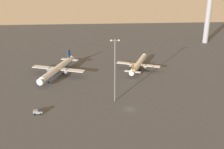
% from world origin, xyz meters
% --- Properties ---
extents(ground_plane, '(416.00, 416.00, 0.00)m').
position_xyz_m(ground_plane, '(0.00, 0.00, 0.00)').
color(ground_plane, '#424449').
extents(control_tower, '(8.00, 8.00, 49.62)m').
position_xyz_m(control_tower, '(81.27, 116.88, 28.23)').
color(control_tower, '#A8A8B2').
rests_on(control_tower, ground).
extents(airplane_far_stand, '(33.21, 42.18, 11.19)m').
position_xyz_m(airplane_far_stand, '(-38.64, 46.63, 4.23)').
color(airplane_far_stand, silver).
rests_on(airplane_far_stand, ground).
extents(airplane_terminal_side, '(27.62, 35.02, 9.40)m').
position_xyz_m(airplane_terminal_side, '(12.24, 53.81, 3.55)').
color(airplane_terminal_side, silver).
rests_on(airplane_terminal_side, ground).
extents(baggage_tractor, '(4.20, 2.12, 2.25)m').
position_xyz_m(baggage_tractor, '(-42.40, -1.32, 1.18)').
color(baggage_tractor, gray).
rests_on(baggage_tractor, ground).
extents(apron_light_east, '(4.80, 0.90, 31.66)m').
position_xyz_m(apron_light_east, '(-6.52, 9.28, 17.74)').
color(apron_light_east, slate).
rests_on(apron_light_east, ground).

